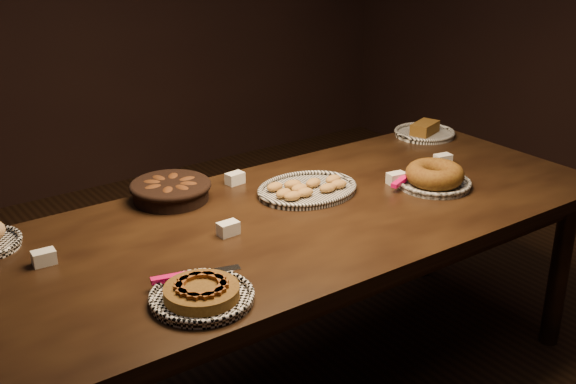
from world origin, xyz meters
TOP-DOWN VIEW (x-y plane):
  - buffet_table at (0.00, 0.00)m, footprint 2.40×1.00m
  - apple_tart_plate at (-0.57, -0.32)m, footprint 0.32×0.30m
  - madeleine_platter at (0.14, 0.14)m, footprint 0.40×0.32m
  - bundt_cake_plate at (0.59, -0.09)m, footprint 0.33×0.30m
  - croissant_basket at (-0.31, 0.38)m, footprint 0.35×0.35m
  - loaf_plate at (1.02, 0.38)m, footprint 0.28×0.28m
  - tent_cards at (0.02, 0.12)m, footprint 1.73×0.43m

SIDE VIEW (x-z plane):
  - buffet_table at x=0.00m, z-range 0.30..1.05m
  - madeleine_platter at x=0.14m, z-range 0.74..0.79m
  - loaf_plate at x=1.02m, z-range 0.74..0.80m
  - apple_tart_plate at x=-0.57m, z-range 0.74..0.80m
  - tent_cards at x=0.02m, z-range 0.75..0.79m
  - bundt_cake_plate at x=0.59m, z-range 0.74..0.83m
  - croissant_basket at x=-0.31m, z-range 0.76..0.83m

